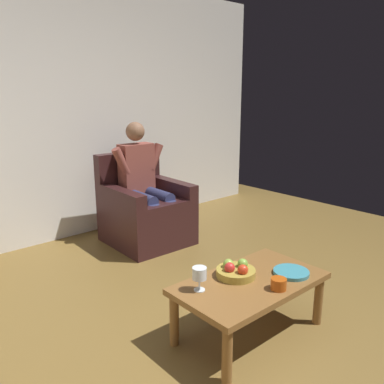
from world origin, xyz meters
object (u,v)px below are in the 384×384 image
object	(u,v)px
wine_glass_near	(199,275)
candle_jar	(279,284)
coffee_table	(250,288)
fruit_bowl	(236,271)
armchair	(145,212)
decorative_dish	(291,272)
person_seated	(144,180)

from	to	relation	value
wine_glass_near	candle_jar	size ratio (longest dim) A/B	1.55
coffee_table	fruit_bowl	world-z (taller)	fruit_bowl
candle_jar	coffee_table	bearing A→B (deg)	-79.55
armchair	wine_glass_near	world-z (taller)	armchair
wine_glass_near	fruit_bowl	bearing A→B (deg)	176.10
armchair	candle_jar	world-z (taller)	armchair
armchair	decorative_dish	xyz separation A→B (m)	(0.20, 1.97, 0.08)
fruit_bowl	armchair	bearing A→B (deg)	-106.18
person_seated	candle_jar	distance (m)	2.11
armchair	coffee_table	xyz separation A→B (m)	(0.48, 1.85, 0.01)
decorative_dish	candle_jar	world-z (taller)	candle_jar
person_seated	armchair	bearing A→B (deg)	90.00
fruit_bowl	coffee_table	bearing A→B (deg)	104.33
person_seated	fruit_bowl	size ratio (longest dim) A/B	4.84
armchair	fruit_bowl	size ratio (longest dim) A/B	3.57
candle_jar	decorative_dish	bearing A→B (deg)	-163.61
armchair	wine_glass_near	distance (m)	1.91
person_seated	wine_glass_near	world-z (taller)	person_seated
person_seated	fruit_bowl	world-z (taller)	person_seated
coffee_table	candle_jar	distance (m)	0.22
fruit_bowl	decorative_dish	distance (m)	0.38
coffee_table	decorative_dish	world-z (taller)	decorative_dish
person_seated	decorative_dish	xyz separation A→B (m)	(0.20, 1.97, -0.27)
armchair	coffee_table	bearing A→B (deg)	77.46
coffee_table	fruit_bowl	bearing A→B (deg)	-75.67
wine_glass_near	decorative_dish	distance (m)	0.67
wine_glass_near	fruit_bowl	world-z (taller)	wine_glass_near
armchair	wine_glass_near	bearing A→B (deg)	66.63
person_seated	candle_jar	xyz separation A→B (m)	(0.44, 2.04, -0.25)
armchair	candle_jar	size ratio (longest dim) A/B	9.51
decorative_dish	candle_jar	distance (m)	0.25
decorative_dish	wine_glass_near	bearing A→B (deg)	-22.12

